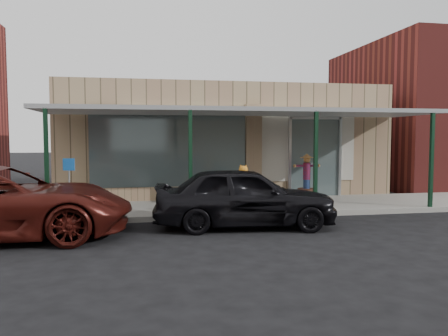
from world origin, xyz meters
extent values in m
plane|color=black|center=(0.00, 0.00, 0.00)|extent=(120.00, 120.00, 0.00)
cube|color=gray|center=(0.00, 3.60, 0.07)|extent=(40.00, 3.20, 0.15)
cube|color=#967E5C|center=(0.00, 8.20, 2.10)|extent=(12.00, 6.00, 4.20)
cube|color=#4F5E60|center=(-2.20, 5.05, 1.90)|extent=(5.20, 0.06, 2.80)
cube|color=#4F5E60|center=(3.00, 5.18, 1.50)|extent=(1.80, 0.06, 2.80)
cube|color=#967E5C|center=(0.70, 5.10, 1.70)|extent=(0.55, 0.30, 3.40)
cube|color=#967E5C|center=(-2.20, 5.10, 0.35)|extent=(5.20, 0.30, 0.50)
cube|color=#B4AEA0|center=(0.00, 5.17, 2.00)|extent=(9.00, 0.02, 2.60)
cube|color=white|center=(0.00, 5.14, 3.20)|extent=(7.50, 0.03, 0.10)
cube|color=gray|center=(0.00, 3.60, 3.05)|extent=(12.00, 3.00, 0.12)
cube|color=black|center=(-5.50, 2.15, 1.55)|extent=(0.10, 0.10, 2.95)
cube|color=black|center=(-1.80, 2.15, 1.55)|extent=(0.10, 0.10, 2.95)
cube|color=black|center=(1.80, 2.15, 1.55)|extent=(0.10, 0.10, 2.95)
cube|color=black|center=(5.50, 2.15, 1.55)|extent=(0.10, 0.10, 2.95)
cylinder|color=#43271B|center=(2.29, 4.11, 0.35)|extent=(0.66, 0.66, 0.40)
cylinder|color=navy|center=(2.29, 4.11, 0.71)|extent=(0.24, 0.24, 0.30)
cylinder|color=maroon|center=(2.29, 4.11, 1.13)|extent=(0.26, 0.26, 0.56)
sphere|color=tan|center=(2.29, 4.11, 1.52)|extent=(0.22, 0.22, 0.22)
cone|color=tan|center=(2.29, 4.11, 1.65)|extent=(0.36, 0.36, 0.14)
cylinder|color=#43271B|center=(-1.50, 3.96, 0.36)|extent=(0.73, 0.73, 0.43)
ellipsoid|color=orange|center=(-1.50, 3.96, 0.72)|extent=(0.34, 0.34, 0.28)
cylinder|color=#4C471E|center=(-1.50, 3.96, 0.88)|extent=(0.04, 0.04, 0.06)
cylinder|color=gray|center=(-5.00, 2.40, 0.77)|extent=(0.04, 0.04, 1.23)
cube|color=blue|center=(-5.00, 2.40, 1.54)|extent=(0.31, 0.11, 0.32)
imported|color=black|center=(-0.57, 0.93, 0.77)|extent=(4.67, 2.25, 1.54)
ellipsoid|color=orange|center=(-0.40, 1.78, 1.07)|extent=(0.34, 0.28, 0.43)
sphere|color=orange|center=(-0.40, 1.82, 1.37)|extent=(0.24, 0.24, 0.24)
cylinder|color=#1A7525|center=(-0.40, 1.78, 1.24)|extent=(0.17, 0.17, 0.02)
camera|label=1|loc=(-3.03, -9.65, 2.25)|focal=35.00mm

